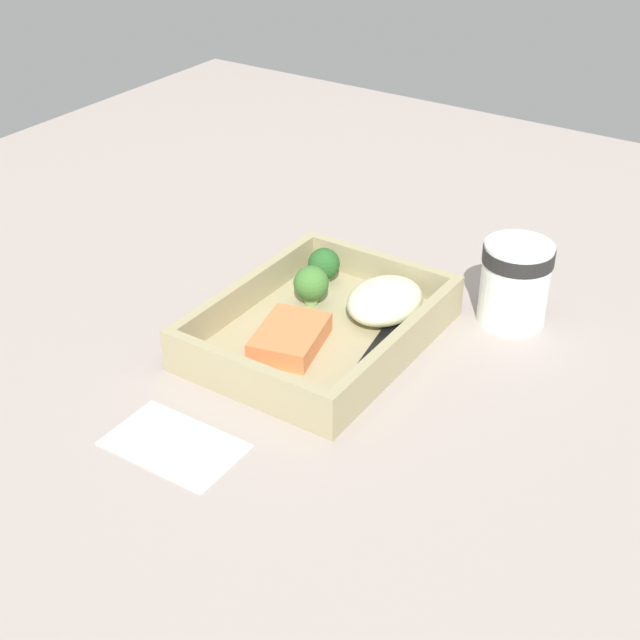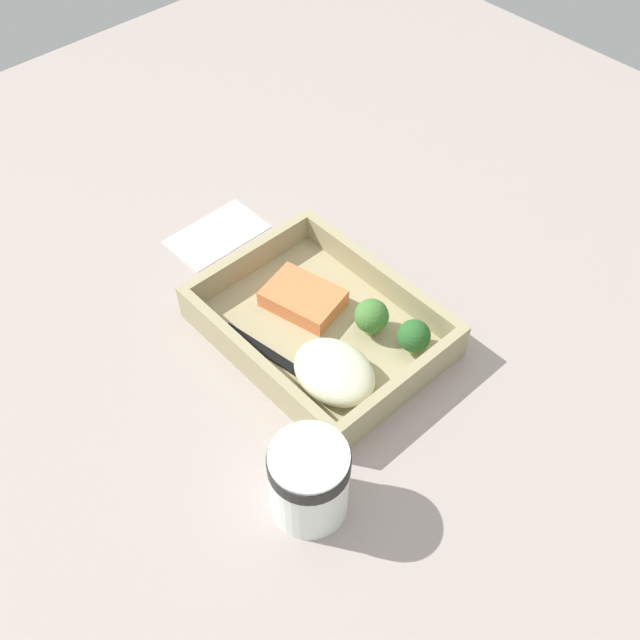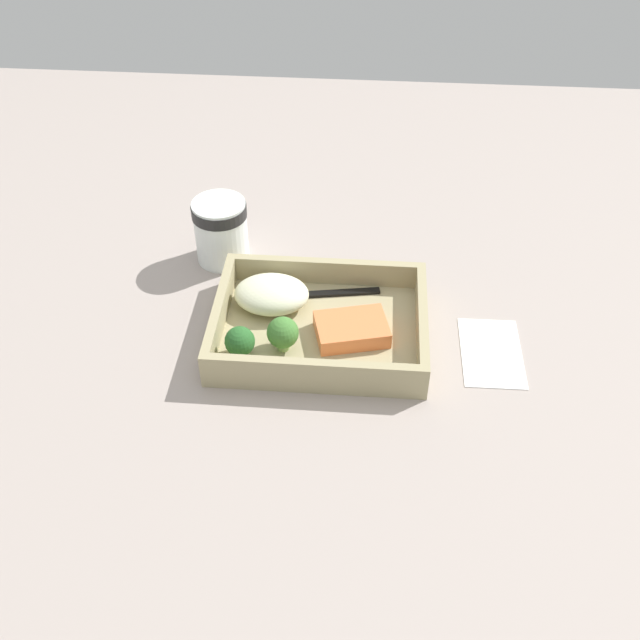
% 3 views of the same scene
% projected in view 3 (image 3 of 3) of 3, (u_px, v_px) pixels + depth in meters
% --- Properties ---
extents(ground_plane, '(1.60, 1.60, 0.02)m').
position_uv_depth(ground_plane, '(320.00, 341.00, 1.00)').
color(ground_plane, '#A2958E').
extents(takeout_tray, '(0.28, 0.21, 0.01)m').
position_uv_depth(takeout_tray, '(320.00, 332.00, 0.99)').
color(takeout_tray, tan).
rests_on(takeout_tray, ground_plane).
extents(tray_rim, '(0.28, 0.21, 0.04)m').
position_uv_depth(tray_rim, '(320.00, 318.00, 0.97)').
color(tray_rim, tan).
rests_on(tray_rim, takeout_tray).
extents(salmon_fillet, '(0.10, 0.08, 0.02)m').
position_uv_depth(salmon_fillet, '(352.00, 329.00, 0.97)').
color(salmon_fillet, '#EE7B45').
rests_on(salmon_fillet, takeout_tray).
extents(mashed_potatoes, '(0.10, 0.08, 0.04)m').
position_uv_depth(mashed_potatoes, '(272.00, 294.00, 1.01)').
color(mashed_potatoes, beige).
rests_on(mashed_potatoes, takeout_tray).
extents(broccoli_floret_1, '(0.04, 0.04, 0.04)m').
position_uv_depth(broccoli_floret_1, '(240.00, 342.00, 0.93)').
color(broccoli_floret_1, '#89AF60').
rests_on(broccoli_floret_1, takeout_tray).
extents(broccoli_floret_2, '(0.04, 0.04, 0.05)m').
position_uv_depth(broccoli_floret_2, '(283.00, 333.00, 0.94)').
color(broccoli_floret_2, '#799F59').
rests_on(broccoli_floret_2, takeout_tray).
extents(fork, '(0.16, 0.04, 0.00)m').
position_uv_depth(fork, '(315.00, 294.00, 1.03)').
color(fork, black).
rests_on(fork, takeout_tray).
extents(paper_cup, '(0.08, 0.08, 0.10)m').
position_uv_depth(paper_cup, '(221.00, 228.00, 1.08)').
color(paper_cup, white).
rests_on(paper_cup, ground_plane).
extents(receipt_slip, '(0.08, 0.13, 0.00)m').
position_uv_depth(receipt_slip, '(491.00, 352.00, 0.97)').
color(receipt_slip, white).
rests_on(receipt_slip, ground_plane).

